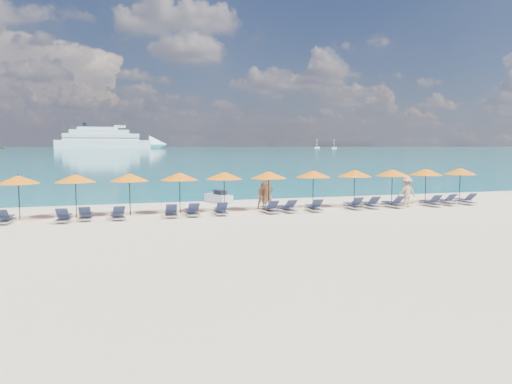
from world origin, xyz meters
name	(u,v)px	position (x,y,z in m)	size (l,w,h in m)	color
ground	(274,222)	(0.00, 0.00, 0.00)	(1400.00, 1400.00, 0.00)	beige
sea	(107,148)	(0.00, 660.00, 0.01)	(1600.00, 1300.00, 0.01)	#1FA9B2
cruise_ship	(113,141)	(4.86, 537.17, 8.49)	(118.23, 26.47, 32.64)	white
sailboat_near	(334,148)	(229.78, 462.22, 1.05)	(5.56, 1.85, 10.20)	white
sailboat_far	(317,147)	(238.20, 525.10, 1.21)	(6.45, 2.15, 11.83)	white
jetski	(219,197)	(-0.67, 9.01, 0.32)	(1.51, 2.35, 0.78)	silver
beachgoer_a	(268,194)	(1.30, 4.78, 0.88)	(0.64, 0.42, 1.77)	tan
beachgoer_b	(263,196)	(1.01, 4.88, 0.79)	(0.76, 0.44, 1.57)	tan
beachgoer_c	(407,192)	(9.46, 3.18, 0.92)	(1.19, 0.55, 1.85)	tan
umbrella_1	(18,180)	(-11.81, 4.42, 2.02)	(2.10, 2.10, 2.28)	black
umbrella_2	(75,178)	(-9.18, 4.66, 2.02)	(2.10, 2.10, 2.28)	black
umbrella_3	(129,177)	(-6.49, 4.64, 2.02)	(2.10, 2.10, 2.28)	black
umbrella_4	(180,176)	(-3.84, 4.61, 2.02)	(2.10, 2.10, 2.28)	black
umbrella_5	(224,175)	(-1.36, 4.62, 2.02)	(2.10, 2.10, 2.28)	black
umbrella_6	(269,175)	(1.23, 4.52, 2.02)	(2.10, 2.10, 2.28)	black
umbrella_7	(313,174)	(4.03, 4.61, 2.02)	(2.10, 2.10, 2.28)	black
umbrella_8	(354,173)	(6.66, 4.46, 2.02)	(2.10, 2.10, 2.28)	black
umbrella_9	(392,173)	(9.25, 4.43, 2.02)	(2.10, 2.10, 2.28)	black
umbrella_10	(426,172)	(11.74, 4.51, 2.02)	(2.10, 2.10, 2.28)	black
umbrella_11	(460,171)	(14.37, 4.53, 2.02)	(2.10, 2.10, 2.28)	black
lounger_2	(5,219)	(-12.31, 3.47, 0.24)	(0.74, 1.74, 0.66)	silver
lounger_3	(64,217)	(-9.68, 3.12, 0.24)	(0.74, 1.74, 0.66)	silver
lounger_4	(86,215)	(-8.69, 3.44, 0.24)	(0.71, 1.73, 0.66)	silver
lounger_5	(118,215)	(-7.17, 3.21, 0.24)	(0.76, 1.75, 0.66)	silver
lounger_6	(171,213)	(-4.51, 3.28, 0.24)	(0.77, 1.75, 0.66)	silver
lounger_7	(192,211)	(-3.40, 3.35, 0.24)	(0.63, 1.70, 0.66)	silver
lounger_8	(221,210)	(-1.88, 3.33, 0.24)	(0.76, 1.75, 0.66)	silver
lounger_9	(269,209)	(0.82, 3.21, 0.24)	(0.70, 1.73, 0.66)	silver
lounger_10	(287,208)	(1.87, 3.25, 0.24)	(0.73, 1.74, 0.66)	silver
lounger_11	(314,207)	(3.44, 3.13, 0.24)	(0.75, 1.74, 0.66)	silver
lounger_12	(353,205)	(6.04, 3.38, 0.24)	(0.70, 1.73, 0.66)	silver
lounger_13	(370,204)	(7.18, 3.44, 0.24)	(0.72, 1.73, 0.66)	silver
lounger_14	(393,204)	(8.65, 3.31, 0.24)	(0.74, 1.74, 0.66)	silver
lounger_15	(431,202)	(11.22, 3.22, 0.24)	(0.73, 1.74, 0.66)	silver
lounger_16	(445,201)	(12.41, 3.42, 0.24)	(0.64, 1.71, 0.66)	silver
lounger_17	(465,201)	(13.88, 3.41, 0.24)	(0.63, 1.70, 0.66)	silver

